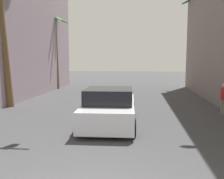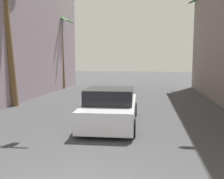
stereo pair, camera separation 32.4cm
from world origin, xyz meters
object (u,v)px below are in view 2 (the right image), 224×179
(palm_tree_far_right, at_px, (202,32))
(palm_tree_mid_left, at_px, (8,26))
(palm_tree_far_left, at_px, (61,41))
(car_lead, at_px, (111,108))

(palm_tree_far_right, height_order, palm_tree_mid_left, palm_tree_far_right)
(palm_tree_far_right, height_order, palm_tree_far_left, palm_tree_far_right)
(car_lead, distance_m, palm_tree_far_left, 14.41)
(palm_tree_mid_left, xyz_separation_m, palm_tree_far_left, (-0.18, 9.18, -0.17))
(palm_tree_mid_left, bearing_deg, palm_tree_far_right, 40.31)
(car_lead, xyz_separation_m, palm_tree_far_left, (-6.47, 12.34, 3.69))
(car_lead, distance_m, palm_tree_mid_left, 8.02)
(car_lead, bearing_deg, palm_tree_far_right, 65.56)
(car_lead, height_order, palm_tree_far_right, palm_tree_far_right)
(palm_tree_far_right, bearing_deg, palm_tree_far_left, -173.40)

